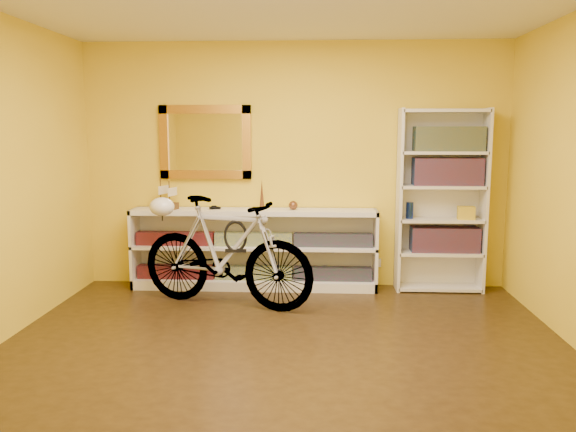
# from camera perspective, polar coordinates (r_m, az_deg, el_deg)

# --- Properties ---
(floor) EXTENTS (4.50, 4.00, 0.01)m
(floor) POSITION_cam_1_polar(r_m,az_deg,el_deg) (4.49, -0.48, -13.50)
(floor) COLOR black
(floor) RESTS_ON ground
(back_wall) EXTENTS (4.50, 0.01, 2.60)m
(back_wall) POSITION_cam_1_polar(r_m,az_deg,el_deg) (6.18, 0.63, 5.01)
(back_wall) COLOR gold
(back_wall) RESTS_ON ground
(gilt_mirror) EXTENTS (0.98, 0.06, 0.78)m
(gilt_mirror) POSITION_cam_1_polar(r_m,az_deg,el_deg) (6.24, -8.21, 7.26)
(gilt_mirror) COLOR #97641B
(gilt_mirror) RESTS_ON back_wall
(wall_socket) EXTENTS (0.09, 0.02, 0.09)m
(wall_socket) POSITION_cam_1_polar(r_m,az_deg,el_deg) (6.34, 8.79, -4.61)
(wall_socket) COLOR silver
(wall_socket) RESTS_ON back_wall
(console_unit) EXTENTS (2.60, 0.35, 0.85)m
(console_unit) POSITION_cam_1_polar(r_m,az_deg,el_deg) (6.14, -3.39, -3.28)
(console_unit) COLOR silver
(console_unit) RESTS_ON floor
(cd_row_lower) EXTENTS (2.50, 0.13, 0.14)m
(cd_row_lower) POSITION_cam_1_polar(r_m,az_deg,el_deg) (6.17, -3.39, -5.63)
(cd_row_lower) COLOR black
(cd_row_lower) RESTS_ON console_unit
(cd_row_upper) EXTENTS (2.50, 0.13, 0.14)m
(cd_row_upper) POSITION_cam_1_polar(r_m,az_deg,el_deg) (6.10, -3.42, -2.31)
(cd_row_upper) COLOR navy
(cd_row_upper) RESTS_ON console_unit
(model_ship) EXTENTS (0.30, 0.18, 0.33)m
(model_ship) POSITION_cam_1_polar(r_m,az_deg,el_deg) (6.22, -12.10, 2.22)
(model_ship) COLOR #402911
(model_ship) RESTS_ON console_unit
(toy_car) EXTENTS (0.00, 0.00, 0.00)m
(toy_car) POSITION_cam_1_polar(r_m,az_deg,el_deg) (6.12, -7.25, 0.68)
(toy_car) COLOR black
(toy_car) RESTS_ON console_unit
(bronze_ornament) EXTENTS (0.05, 0.05, 0.32)m
(bronze_ornament) POSITION_cam_1_polar(r_m,az_deg,el_deg) (6.04, -2.61, 2.16)
(bronze_ornament) COLOR brown
(bronze_ornament) RESTS_ON console_unit
(decorative_orb) EXTENTS (0.09, 0.09, 0.09)m
(decorative_orb) POSITION_cam_1_polar(r_m,az_deg,el_deg) (6.03, 0.52, 1.07)
(decorative_orb) COLOR brown
(decorative_orb) RESTS_ON console_unit
(bookcase) EXTENTS (0.90, 0.30, 1.90)m
(bookcase) POSITION_cam_1_polar(r_m,az_deg,el_deg) (6.17, 14.95, 1.46)
(bookcase) COLOR silver
(bookcase) RESTS_ON floor
(book_row_a) EXTENTS (0.70, 0.22, 0.26)m
(book_row_a) POSITION_cam_1_polar(r_m,az_deg,el_deg) (6.25, 15.25, -2.24)
(book_row_a) COLOR maroon
(book_row_a) RESTS_ON bookcase
(book_row_b) EXTENTS (0.70, 0.22, 0.28)m
(book_row_b) POSITION_cam_1_polar(r_m,az_deg,el_deg) (6.16, 15.51, 4.27)
(book_row_b) COLOR maroon
(book_row_b) RESTS_ON bookcase
(book_row_c) EXTENTS (0.70, 0.22, 0.25)m
(book_row_c) POSITION_cam_1_polar(r_m,az_deg,el_deg) (6.14, 15.64, 7.38)
(book_row_c) COLOR #174151
(book_row_c) RESTS_ON bookcase
(travel_mug) EXTENTS (0.08, 0.08, 0.17)m
(travel_mug) POSITION_cam_1_polar(r_m,az_deg,el_deg) (6.11, 11.97, 0.55)
(travel_mug) COLOR navy
(travel_mug) RESTS_ON bookcase
(red_tin) EXTENTS (0.15, 0.15, 0.19)m
(red_tin) POSITION_cam_1_polar(r_m,az_deg,el_deg) (6.12, 13.26, 7.18)
(red_tin) COLOR maroon
(red_tin) RESTS_ON bookcase
(yellow_bag) EXTENTS (0.19, 0.14, 0.13)m
(yellow_bag) POSITION_cam_1_polar(r_m,az_deg,el_deg) (6.21, 17.24, 0.30)
(yellow_bag) COLOR gold
(yellow_bag) RESTS_ON bookcase
(bicycle) EXTENTS (0.99, 1.86, 1.06)m
(bicycle) POSITION_cam_1_polar(r_m,az_deg,el_deg) (5.51, -6.20, -3.56)
(bicycle) COLOR silver
(bicycle) RESTS_ON floor
(helmet) EXTENTS (0.24, 0.23, 0.18)m
(helmet) POSITION_cam_1_polar(r_m,az_deg,el_deg) (5.78, -12.39, 0.91)
(helmet) COLOR white
(helmet) RESTS_ON bicycle
(u_lock) EXTENTS (0.22, 0.02, 0.22)m
(u_lock) POSITION_cam_1_polar(r_m,az_deg,el_deg) (5.43, -5.22, -2.01)
(u_lock) COLOR black
(u_lock) RESTS_ON bicycle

